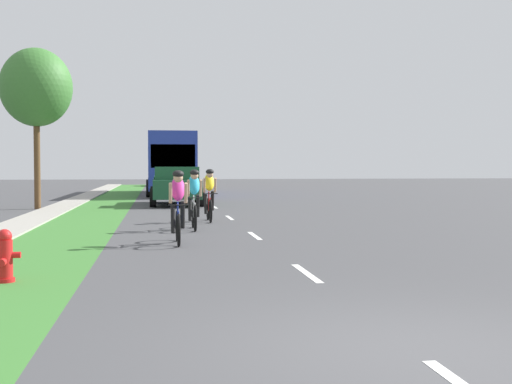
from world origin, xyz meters
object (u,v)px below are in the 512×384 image
cyclist_trailing (194,199)px  pickup_dark_green (176,186)px  fire_hydrant_red (5,256)px  bus_blue (171,161)px  sedan_maroon (168,177)px  cyclist_lead (178,206)px  cyclist_distant (209,195)px  street_tree_near (36,88)px

cyclist_trailing → pickup_dark_green: 11.32m
fire_hydrant_red → bus_blue: bearing=84.4°
fire_hydrant_red → cyclist_trailing: size_ratio=0.44×
cyclist_trailing → sedan_maroon: cyclist_trailing is taller
cyclist_lead → sedan_maroon: size_ratio=0.40×
cyclist_lead → bus_blue: (0.34, 25.51, 1.17)m
cyclist_distant → bus_blue: size_ratio=0.15×
fire_hydrant_red → cyclist_distant: 10.67m
street_tree_near → pickup_dark_green: bearing=20.1°
cyclist_lead → street_tree_near: 14.02m
pickup_dark_green → bus_blue: bus_blue is taller
pickup_dark_green → street_tree_near: (-5.41, -1.98, 3.86)m
cyclist_lead → pickup_dark_green: (0.35, 14.46, 0.02)m
fire_hydrant_red → pickup_dark_green: size_ratio=0.15×
cyclist_trailing → fire_hydrant_red: bearing=-112.5°
fire_hydrant_red → pickup_dark_green: pickup_dark_green is taller
fire_hydrant_red → pickup_dark_green: (2.95, 18.81, 0.46)m
pickup_dark_green → street_tree_near: street_tree_near is taller
cyclist_trailing → sedan_maroon: 39.32m
fire_hydrant_red → cyclist_lead: bearing=59.2°
cyclist_trailing → street_tree_near: (-5.57, 9.35, 3.87)m
cyclist_distant → bus_blue: bearing=92.2°
pickup_dark_green → cyclist_trailing: bearing=-89.2°
street_tree_near → cyclist_distant: bearing=-48.0°
cyclist_trailing → cyclist_distant: same height
street_tree_near → sedan_maroon: bearing=79.6°
cyclist_lead → pickup_dark_green: 14.47m
cyclist_lead → bus_blue: 25.54m
pickup_dark_green → street_tree_near: bearing=-159.9°
pickup_dark_green → cyclist_lead: bearing=-91.4°
bus_blue → sedan_maroon: bus_blue is taller
bus_blue → pickup_dark_green: bearing=-89.9°
cyclist_lead → cyclist_trailing: size_ratio=1.00×
cyclist_lead → bus_blue: bus_blue is taller
fire_hydrant_red → cyclist_lead: cyclist_lead is taller
cyclist_trailing → bus_blue: (-0.17, 22.37, 1.17)m
cyclist_lead → cyclist_trailing: 3.18m
cyclist_distant → sedan_maroon: 36.81m
pickup_dark_green → bus_blue: 11.10m
cyclist_distant → cyclist_lead: bearing=-101.0°
cyclist_trailing → cyclist_lead: bearing=-99.3°
cyclist_distant → street_tree_near: 9.98m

